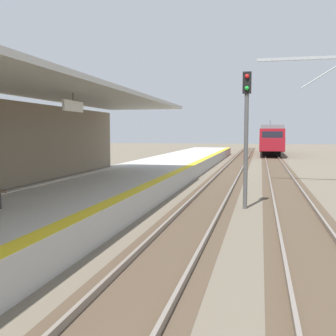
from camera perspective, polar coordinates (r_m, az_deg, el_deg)
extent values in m
cube|color=#B7B5AD|center=(16.64, -10.09, -3.56)|extent=(5.00, 80.00, 0.90)
cube|color=yellow|center=(15.84, -2.60, -2.27)|extent=(0.50, 80.00, 0.01)
cube|color=#B2B2AD|center=(12.50, -19.32, 11.35)|extent=(4.40, 24.00, 0.16)
cube|color=white|center=(13.99, -13.42, 8.61)|extent=(0.08, 1.40, 0.36)
cylinder|color=#333333|center=(14.02, -13.44, 9.89)|extent=(0.03, 0.03, 0.27)
cube|color=#4C3D2D|center=(19.45, 6.75, -3.60)|extent=(2.34, 120.00, 0.01)
cube|color=slate|center=(19.53, 4.65, -3.31)|extent=(0.08, 120.00, 0.15)
cube|color=slate|center=(19.38, 8.87, -3.42)|extent=(0.08, 120.00, 0.15)
cube|color=#4C3D2D|center=(19.38, 16.81, -3.81)|extent=(2.34, 120.00, 0.01)
cube|color=slate|center=(19.34, 14.69, -3.55)|extent=(0.08, 120.00, 0.15)
cube|color=slate|center=(19.43, 18.94, -3.61)|extent=(0.08, 120.00, 0.15)
cube|color=maroon|center=(56.92, 14.44, 4.04)|extent=(2.90, 18.00, 2.70)
cube|color=slate|center=(56.91, 14.48, 5.62)|extent=(2.67, 18.00, 0.44)
cube|color=black|center=(47.89, 14.70, 4.36)|extent=(2.32, 0.06, 1.21)
cube|color=maroon|center=(47.13, 14.70, 3.28)|extent=(2.78, 1.60, 1.49)
cube|color=black|center=(56.96, 15.93, 4.41)|extent=(0.04, 15.84, 0.86)
cylinder|color=#333333|center=(60.53, 14.41, 6.21)|extent=(0.06, 0.06, 0.90)
cube|color=black|center=(51.13, 14.55, 2.02)|extent=(2.17, 2.20, 0.72)
cube|color=black|center=(62.81, 14.29, 2.56)|extent=(2.17, 2.20, 0.72)
cylinder|color=#4C4C4C|center=(15.50, 11.08, 2.30)|extent=(0.16, 0.16, 4.40)
cube|color=black|center=(15.60, 11.24, 11.88)|extent=(0.32, 0.24, 0.80)
sphere|color=red|center=(15.49, 11.24, 12.75)|extent=(0.16, 0.16, 0.16)
sphere|color=green|center=(15.43, 11.21, 11.14)|extent=(0.16, 0.16, 0.16)
cube|color=#9EA3A8|center=(23.28, 18.72, 14.64)|extent=(4.80, 0.16, 0.16)
cylinder|color=#9EA3A8|center=(23.30, 21.68, 12.55)|extent=(2.47, 0.07, 1.60)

